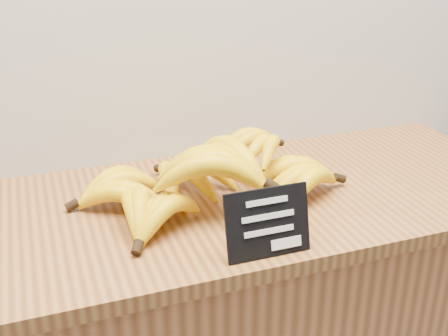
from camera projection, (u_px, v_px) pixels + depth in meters
counter_top at (216, 205)px, 1.17m from camera, size 1.39×0.54×0.03m
chalkboard_sign at (268, 223)px, 0.95m from camera, size 0.15×0.04×0.12m
banana_pile at (201, 179)px, 1.12m from camera, size 0.57×0.36×0.13m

